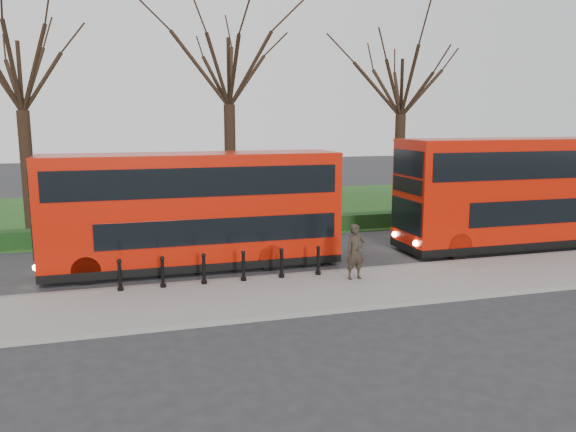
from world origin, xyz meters
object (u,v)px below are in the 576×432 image
object	(u,v)px
pedestrian	(355,252)
bollard_row	(224,268)
bus_lead	(194,211)
bus_rear	(529,193)

from	to	relation	value
pedestrian	bollard_row	bearing A→B (deg)	163.33
bus_lead	pedestrian	bearing A→B (deg)	-34.91
bus_lead	pedestrian	xyz separation A→B (m)	(5.10, -3.56, -1.09)
bollard_row	pedestrian	bearing A→B (deg)	-11.13
bollard_row	bus_rear	bearing A→B (deg)	9.22
bollard_row	bus_lead	bearing A→B (deg)	103.53
bollard_row	pedestrian	size ratio (longest dim) A/B	3.58
bus_rear	pedestrian	size ratio (longest dim) A/B	6.24
bollard_row	bus_rear	world-z (taller)	bus_rear
bus_lead	bus_rear	size ratio (longest dim) A/B	0.91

